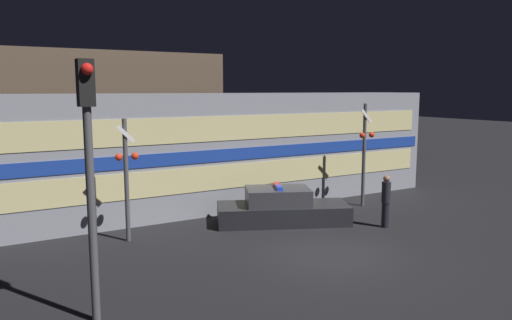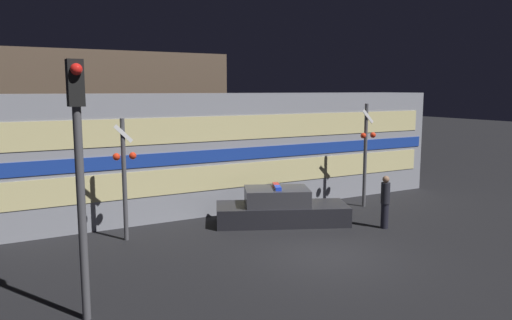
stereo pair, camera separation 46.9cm
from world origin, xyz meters
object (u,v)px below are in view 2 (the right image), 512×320
at_px(police_car, 280,209).
at_px(traffic_light_corner, 79,159).
at_px(pedestrian, 385,201).
at_px(crossing_signal_near, 366,150).
at_px(train, 234,149).

bearing_deg(police_car, traffic_light_corner, -125.15).
relative_size(police_car, pedestrian, 2.70).
relative_size(police_car, crossing_signal_near, 1.18).
distance_m(police_car, crossing_signal_near, 4.65).
xyz_separation_m(police_car, pedestrian, (2.74, -2.27, 0.42)).
xyz_separation_m(train, pedestrian, (2.81, -5.74, -1.33)).
bearing_deg(pedestrian, crossing_signal_near, 60.82).
xyz_separation_m(crossing_signal_near, traffic_light_corner, (-11.68, -4.84, 1.04)).
height_order(crossing_signal_near, traffic_light_corner, traffic_light_corner).
distance_m(police_car, traffic_light_corner, 9.04).
distance_m(pedestrian, crossing_signal_near, 3.43).
bearing_deg(crossing_signal_near, traffic_light_corner, -157.50).
bearing_deg(traffic_light_corner, train, 46.88).
height_order(train, police_car, train).
bearing_deg(pedestrian, police_car, 140.36).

